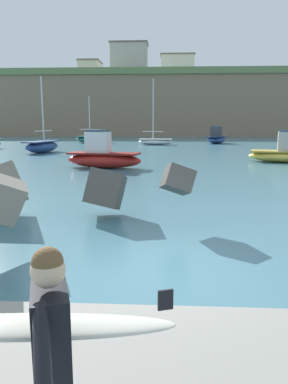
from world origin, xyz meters
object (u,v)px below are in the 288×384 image
Objects in this scene: boat_mid_centre at (92,139)px; mooring_buoy_inner at (46,149)px; boat_near_left at (103,156)px; station_building_east at (124,71)px; boat_mid_right at (283,153)px; boat_near_right at (42,146)px; station_building_annex at (129,59)px; station_building_west at (90,71)px; boat_far_left at (156,141)px; surfer_with_board at (47,351)px; boat_far_centre at (217,138)px; station_building_central at (177,68)px.

boat_mid_centre reaches higher than mooring_buoy_inner.
boat_near_left is 11.04× the size of mooring_buoy_inner.
boat_mid_centre is 1.09× the size of station_building_east.
boat_near_right is at bearing 160.09° from boat_mid_right.
station_building_annex is (-3.70, 57.89, 14.94)m from boat_near_left.
boat_near_right is 0.91× the size of station_building_west.
station_building_east reaches higher than boat_mid_centre.
boat_mid_centre is 0.77× the size of boat_far_left.
station_building_west is at bearing 101.50° from boat_near_left.
station_building_annex reaches higher than station_building_west.
surfer_with_board is 0.45× the size of boat_far_centre.
mooring_buoy_inner is at bearing -97.75° from boat_mid_centre.
boat_near_left is at bearing -96.41° from boat_far_left.
surfer_with_board is at bearing -79.18° from station_building_west.
station_building_west reaches higher than boat_near_left.
boat_mid_right is at bearing -52.17° from boat_mid_centre.
station_building_central is at bearing 94.48° from boat_mid_right.
boat_mid_right is (9.01, 24.08, -0.62)m from surfer_with_board.
station_building_east is at bearing 105.26° from boat_mid_right.
boat_far_left is at bearing 44.93° from mooring_buoy_inner.
station_building_east reaches higher than mooring_buoy_inner.
boat_near_right is at bearing -128.60° from boat_far_left.
boat_far_left is 1.40× the size of station_building_east.
station_building_central is at bearing -0.68° from station_building_west.
boat_near_right is 0.82× the size of station_building_central.
boat_near_left is 73.53m from station_building_central.
boat_far_centre is 37.15m from station_building_annex.
station_building_west reaches higher than station_building_east.
surfer_with_board is 0.35× the size of boat_mid_centre.
boat_near_right is at bearing -94.46° from station_building_annex.
station_building_west reaches higher than surfer_with_board.
surfer_with_board is at bearing -84.21° from station_building_east.
boat_mid_right is at bearing -74.74° from station_building_east.
station_building_east is (1.09, 59.82, 14.32)m from boat_near_right.
boat_far_centre is 49.03m from station_building_east.
boat_mid_centre is 48.13m from station_building_west.
station_building_central reaches higher than boat_near_right.
boat_far_left is 0.96× the size of station_building_central.
station_building_annex is at bearing 94.88° from surfer_with_board.
station_building_east is at bearing 90.58° from boat_mid_centre.
boat_mid_right is 0.87× the size of station_building_east.
station_building_annex is (10.94, -14.05, 0.63)m from station_building_west.
station_building_east is (-9.22, 90.89, 13.64)m from surfer_with_board.
station_building_east reaches higher than boat_near_left.
mooring_buoy_inner is at bearing 98.47° from boat_near_right.
station_building_west is (-8.81, 45.04, 14.51)m from boat_mid_centre.
surfer_with_board is 25.71m from boat_mid_right.
boat_mid_centre is at bearing -89.42° from station_building_east.
mooring_buoy_inner is (-1.86, -13.69, -0.28)m from boat_mid_centre.
surfer_with_board is at bearing -85.12° from station_building_annex.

